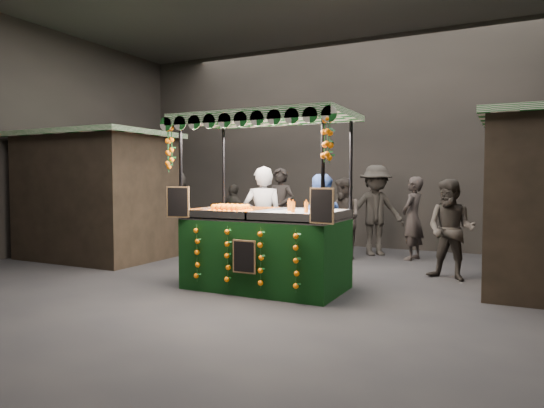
% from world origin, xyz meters
% --- Properties ---
extents(ground, '(12.00, 12.00, 0.00)m').
position_xyz_m(ground, '(0.00, 0.00, 0.00)').
color(ground, black).
rests_on(ground, ground).
extents(market_hall, '(12.10, 10.10, 5.05)m').
position_xyz_m(market_hall, '(0.00, 0.00, 3.38)').
color(market_hall, black).
rests_on(market_hall, ground).
extents(neighbour_stall_left, '(3.00, 2.20, 2.60)m').
position_xyz_m(neighbour_stall_left, '(-4.40, 1.00, 1.31)').
color(neighbour_stall_left, black).
rests_on(neighbour_stall_left, ground).
extents(juice_stall, '(2.68, 1.57, 2.59)m').
position_xyz_m(juice_stall, '(0.06, -0.03, 0.80)').
color(juice_stall, black).
rests_on(juice_stall, ground).
extents(vendor_grey, '(0.79, 0.67, 1.86)m').
position_xyz_m(vendor_grey, '(-0.49, 0.95, 0.93)').
color(vendor_grey, gray).
rests_on(vendor_grey, ground).
extents(vendor_blue, '(1.03, 0.94, 1.72)m').
position_xyz_m(vendor_blue, '(0.58, 0.82, 0.86)').
color(vendor_blue, navy).
rests_on(vendor_blue, ground).
extents(shopper_0, '(0.72, 0.50, 1.89)m').
position_xyz_m(shopper_0, '(-1.34, 3.41, 0.94)').
color(shopper_0, black).
rests_on(shopper_0, ground).
extents(shopper_1, '(1.03, 1.02, 1.67)m').
position_xyz_m(shopper_1, '(0.27, 3.04, 0.84)').
color(shopper_1, '#2B2623').
rests_on(shopper_1, ground).
extents(shopper_2, '(0.95, 0.62, 1.51)m').
position_xyz_m(shopper_2, '(-2.77, 3.77, 0.75)').
color(shopper_2, '#292521').
rests_on(shopper_2, ground).
extents(shopper_3, '(1.44, 1.32, 1.94)m').
position_xyz_m(shopper_3, '(0.72, 3.89, 0.97)').
color(shopper_3, black).
rests_on(shopper_3, ground).
extents(shopper_4, '(0.94, 0.65, 1.83)m').
position_xyz_m(shopper_4, '(-3.81, 2.84, 0.92)').
color(shopper_4, '#292522').
rests_on(shopper_4, ground).
extents(shopper_6, '(0.54, 0.69, 1.69)m').
position_xyz_m(shopper_6, '(1.54, 3.63, 0.85)').
color(shopper_6, '#2A2422').
rests_on(shopper_6, ground).
extents(shopper_7, '(0.94, 0.81, 1.65)m').
position_xyz_m(shopper_7, '(2.46, 1.89, 0.82)').
color(shopper_7, '#292521').
rests_on(shopper_7, ground).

